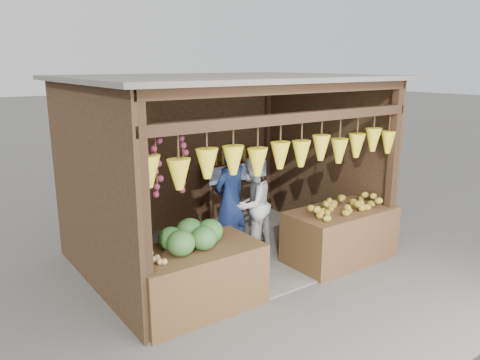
# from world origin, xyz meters

# --- Properties ---
(ground) EXTENTS (80.00, 80.00, 0.00)m
(ground) POSITION_xyz_m (0.00, 0.00, 0.00)
(ground) COLOR #514F49
(ground) RESTS_ON ground
(stall_structure) EXTENTS (4.30, 3.30, 2.66)m
(stall_structure) POSITION_xyz_m (-0.03, -0.04, 1.67)
(stall_structure) COLOR slate
(stall_structure) RESTS_ON ground
(back_shelf) EXTENTS (1.25, 0.32, 1.32)m
(back_shelf) POSITION_xyz_m (1.05, 1.28, 0.87)
(back_shelf) COLOR #382314
(back_shelf) RESTS_ON ground
(counter_left) EXTENTS (1.54, 0.85, 0.75)m
(counter_left) POSITION_xyz_m (-1.19, -1.12, 0.37)
(counter_left) COLOR #54341C
(counter_left) RESTS_ON ground
(counter_right) EXTENTS (1.62, 0.85, 0.77)m
(counter_right) POSITION_xyz_m (1.25, -1.14, 0.38)
(counter_right) COLOR #4C3319
(counter_right) RESTS_ON ground
(stool) EXTENTS (0.34, 0.34, 0.32)m
(stool) POSITION_xyz_m (-1.58, 0.19, 0.16)
(stool) COLOR black
(stool) RESTS_ON ground
(man_standing) EXTENTS (0.71, 0.56, 1.72)m
(man_standing) POSITION_xyz_m (0.04, -0.06, 0.86)
(man_standing) COLOR navy
(man_standing) RESTS_ON ground
(woman_standing) EXTENTS (0.86, 0.76, 1.48)m
(woman_standing) POSITION_xyz_m (0.40, -0.12, 0.74)
(woman_standing) COLOR silver
(woman_standing) RESTS_ON ground
(vendor_seated) EXTENTS (0.57, 0.52, 0.97)m
(vendor_seated) POSITION_xyz_m (-1.58, 0.19, 0.80)
(vendor_seated) COLOR brown
(vendor_seated) RESTS_ON stool
(melon_pile) EXTENTS (1.00, 0.50, 0.32)m
(melon_pile) POSITION_xyz_m (-1.19, -1.09, 0.91)
(melon_pile) COLOR #185015
(melon_pile) RESTS_ON counter_left
(tanfruit_pile) EXTENTS (0.34, 0.40, 0.13)m
(tanfruit_pile) POSITION_xyz_m (-1.79, -1.17, 0.81)
(tanfruit_pile) COLOR tan
(tanfruit_pile) RESTS_ON counter_left
(mango_pile) EXTENTS (1.40, 0.64, 0.22)m
(mango_pile) POSITION_xyz_m (1.25, -1.17, 0.88)
(mango_pile) COLOR orange
(mango_pile) RESTS_ON counter_right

